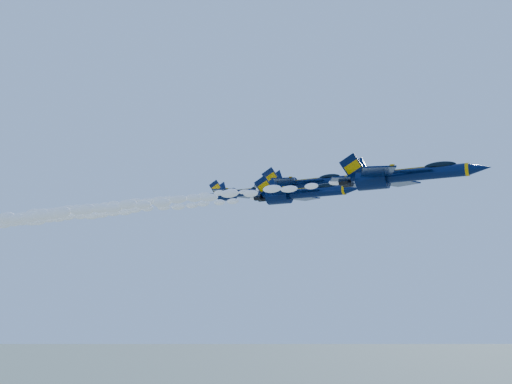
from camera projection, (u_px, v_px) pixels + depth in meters
The scene contains 8 objects.
jet_lead at pixel (401, 175), 53.39m from camera, with size 15.57×12.77×5.79m.
smoke_trail_jet_lead at pixel (134, 205), 72.76m from camera, with size 64.17×2.11×1.90m, color white.
jet_second at pixel (299, 193), 70.85m from camera, with size 15.97×13.10×5.93m.
smoke_trail_jet_second at pixel (105, 213), 90.30m from camera, with size 64.17×2.16×1.95m, color white.
jet_third at pixel (304, 184), 81.82m from camera, with size 17.32×14.21×6.44m.
smoke_trail_jet_third at pixel (128, 204), 101.56m from camera, with size 64.17×2.35×2.11m, color white.
jet_fourth at pixel (241, 193), 99.00m from camera, with size 16.14×13.24×6.00m.
smoke_trail_jet_fourth at pixel (102, 208), 118.48m from camera, with size 64.17×2.19×1.97m, color white.
Camera 1 is at (35.73, -68.14, 139.27)m, focal length 35.00 mm.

